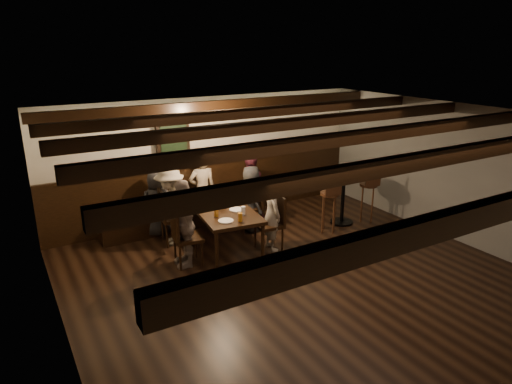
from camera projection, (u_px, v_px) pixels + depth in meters
room at (227, 182)px, 7.84m from camera, size 7.00×7.00×7.00m
dining_table at (220, 209)px, 7.73m from camera, size 1.12×2.05×0.73m
chair_left_near at (174, 227)px, 7.97m from camera, size 0.50×0.50×0.98m
chair_left_far at (187, 247)px, 7.19m from camera, size 0.48×0.48×0.94m
chair_right_near at (250, 216)px, 8.51m from camera, size 0.48×0.48×0.94m
chair_right_far at (270, 233)px, 7.73m from camera, size 0.48×0.48×0.94m
person_bench_left at (157, 204)px, 8.20m from camera, size 0.64×0.46×1.21m
person_bench_centre at (202, 190)px, 8.64m from camera, size 0.55×0.40×1.42m
person_bench_right at (249, 188)px, 8.86m from camera, size 0.71×0.58×1.34m
person_left_near at (171, 206)px, 7.84m from camera, size 0.62×0.95×1.38m
person_left_far at (184, 223)px, 7.05m from camera, size 0.44×0.86×1.41m
person_right_near at (251, 199)px, 8.42m from camera, size 0.47×0.65×1.24m
person_right_far at (272, 213)px, 7.63m from camera, size 0.36×0.50×1.28m
pint_a at (193, 192)px, 8.20m from camera, size 0.07×0.07×0.14m
pint_b at (222, 189)px, 8.35m from camera, size 0.07×0.07×0.14m
pint_c at (201, 202)px, 7.67m from camera, size 0.07×0.07×0.14m
pint_d at (233, 196)px, 7.98m from camera, size 0.07×0.07×0.14m
pint_e at (216, 212)px, 7.22m from camera, size 0.07×0.07×0.14m
pint_f at (243, 211)px, 7.29m from camera, size 0.07×0.07×0.14m
pint_g at (240, 217)px, 7.01m from camera, size 0.07×0.07×0.14m
plate_near at (226, 221)px, 7.04m from camera, size 0.24×0.24×0.01m
plate_far at (237, 210)px, 7.52m from camera, size 0.24×0.24×0.01m
condiment_caddy at (221, 203)px, 7.65m from camera, size 0.15×0.10×0.12m
candle at (221, 198)px, 8.01m from camera, size 0.05×0.05×0.05m
high_top_table at (343, 189)px, 8.73m from camera, size 0.60×0.60×1.07m
bar_stool_left at (329, 211)px, 8.41m from camera, size 0.37×0.38×1.08m
bar_stool_right at (367, 201)px, 8.93m from camera, size 0.36×0.38×1.08m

